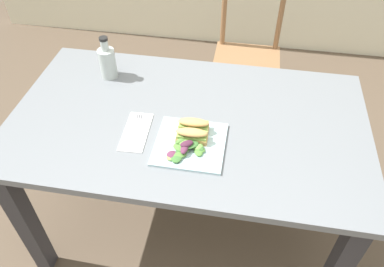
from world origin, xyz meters
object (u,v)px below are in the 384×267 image
(sandwich_half_front, at_px, (192,135))
(sandwich_half_back, at_px, (194,125))
(fork_on_napkin, at_px, (137,128))
(bottle_cold_brew, at_px, (108,64))
(dining_table, at_px, (188,140))
(plate_lunch, at_px, (190,144))
(chair_wooden_far, at_px, (247,57))

(sandwich_half_front, relative_size, sandwich_half_back, 1.00)
(fork_on_napkin, relative_size, bottle_cold_brew, 0.97)
(fork_on_napkin, bearing_deg, bottle_cold_brew, 124.23)
(dining_table, height_order, bottle_cold_brew, bottle_cold_brew)
(plate_lunch, relative_size, sandwich_half_back, 2.16)
(dining_table, relative_size, plate_lunch, 5.56)
(chair_wooden_far, bearing_deg, bottle_cold_brew, -129.68)
(plate_lunch, xyz_separation_m, fork_on_napkin, (-0.22, 0.05, 0.00))
(sandwich_half_back, bearing_deg, fork_on_napkin, -175.51)
(chair_wooden_far, bearing_deg, fork_on_napkin, -110.25)
(plate_lunch, relative_size, sandwich_half_front, 2.16)
(fork_on_napkin, bearing_deg, chair_wooden_far, 69.75)
(plate_lunch, height_order, fork_on_napkin, plate_lunch)
(chair_wooden_far, bearing_deg, dining_table, -102.01)
(fork_on_napkin, xyz_separation_m, bottle_cold_brew, (-0.21, 0.31, 0.06))
(dining_table, distance_m, sandwich_half_back, 0.18)
(fork_on_napkin, bearing_deg, sandwich_half_front, -9.55)
(sandwich_half_front, bearing_deg, dining_table, 106.83)
(plate_lunch, relative_size, bottle_cold_brew, 1.31)
(dining_table, height_order, chair_wooden_far, chair_wooden_far)
(dining_table, xyz_separation_m, fork_on_napkin, (-0.18, -0.09, 0.13))
(sandwich_half_back, height_order, fork_on_napkin, sandwich_half_back)
(plate_lunch, xyz_separation_m, sandwich_half_back, (0.00, 0.07, 0.03))
(chair_wooden_far, distance_m, fork_on_napkin, 1.14)
(dining_table, distance_m, chair_wooden_far, 0.97)
(sandwich_half_back, relative_size, bottle_cold_brew, 0.61)
(plate_lunch, bearing_deg, fork_on_napkin, 167.17)
(plate_lunch, height_order, sandwich_half_front, sandwich_half_front)
(dining_table, xyz_separation_m, plate_lunch, (0.04, -0.14, 0.13))
(sandwich_half_front, bearing_deg, fork_on_napkin, 170.45)
(dining_table, bearing_deg, bottle_cold_brew, 150.60)
(dining_table, height_order, fork_on_napkin, fork_on_napkin)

